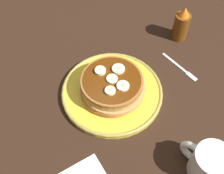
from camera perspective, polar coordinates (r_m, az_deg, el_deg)
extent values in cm
cube|color=black|center=(78.10, 0.00, -1.98)|extent=(140.00, 140.00, 3.00)
cylinder|color=yellow|center=(76.26, 0.00, -1.06)|extent=(26.77, 26.77, 1.43)
torus|color=#A49342|center=(75.85, 0.00, -0.85)|extent=(26.97, 26.97, 1.00)
cylinder|color=#AD6E32|center=(75.11, -0.50, -0.57)|extent=(16.01, 16.01, 1.22)
cylinder|color=tan|center=(73.80, 0.10, -0.36)|extent=(16.57, 16.57, 1.22)
cylinder|color=tan|center=(73.34, 0.37, 0.76)|extent=(16.05, 16.05, 1.22)
cylinder|color=#9C5F2B|center=(72.28, 0.48, 1.25)|extent=(16.02, 16.02, 1.22)
cylinder|color=#592B0A|center=(71.65, 0.00, 1.50)|extent=(14.80, 14.80, 0.16)
cylinder|color=#EDF2BE|center=(71.67, -0.22, 1.84)|extent=(2.87, 2.87, 0.65)
cylinder|color=tan|center=(71.38, -0.22, 2.02)|extent=(0.80, 0.80, 0.08)
cylinder|color=#FEE5BB|center=(73.37, 1.28, 3.60)|extent=(3.33, 3.33, 0.76)
cylinder|color=tan|center=(73.05, 1.28, 3.81)|extent=(0.93, 0.93, 0.08)
cylinder|color=#F4E4BA|center=(70.05, 2.10, 0.10)|extent=(3.18, 3.18, 0.77)
cylinder|color=tan|center=(69.71, 2.11, 0.30)|extent=(0.89, 0.89, 0.08)
cylinder|color=#F2EFBD|center=(73.08, -2.22, 3.37)|extent=(2.87, 2.87, 0.90)
cylinder|color=tan|center=(72.71, -2.23, 3.61)|extent=(0.80, 0.80, 0.08)
cylinder|color=#EEF3B4|center=(69.23, -0.36, -0.78)|extent=(2.65, 2.65, 0.82)
cylinder|color=tan|center=(68.86, -0.37, -0.57)|extent=(0.74, 0.74, 0.08)
cylinder|color=white|center=(66.89, 18.95, -14.33)|extent=(8.19, 8.19, 8.23)
cylinder|color=black|center=(63.98, 19.75, -13.24)|extent=(6.96, 6.96, 0.49)
torus|color=white|center=(66.90, 15.75, -12.35)|extent=(6.08, 1.47, 6.08)
cube|color=silver|center=(85.16, 12.42, 4.78)|extent=(9.47, 2.41, 0.50)
cube|color=silver|center=(83.11, 15.64, 2.09)|extent=(3.67, 1.87, 0.50)
cylinder|color=brown|center=(90.10, 13.59, 11.63)|extent=(4.68, 4.68, 8.61)
cone|color=orange|center=(86.44, 14.34, 14.39)|extent=(3.28, 3.28, 2.81)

